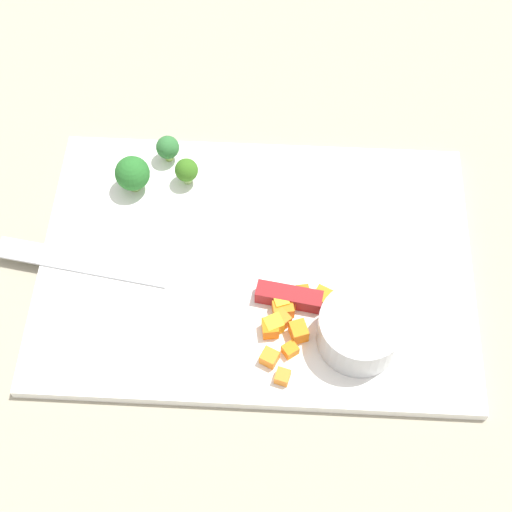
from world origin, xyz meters
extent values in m
plane|color=#9D9780|center=(0.00, 0.00, 0.00)|extent=(4.00, 4.00, 0.00)
cube|color=white|center=(0.00, 0.00, 0.01)|extent=(0.45, 0.32, 0.01)
cylinder|color=#B3B6B8|center=(0.11, -0.09, 0.03)|extent=(0.08, 0.08, 0.04)
cube|color=silver|center=(-0.18, -0.01, 0.01)|extent=(0.19, 0.05, 0.00)
cube|color=maroon|center=(0.04, -0.05, 0.02)|extent=(0.07, 0.03, 0.02)
cube|color=orange|center=(0.03, -0.06, 0.02)|extent=(0.02, 0.02, 0.02)
cube|color=orange|center=(0.03, -0.13, 0.02)|extent=(0.02, 0.02, 0.01)
cube|color=orange|center=(0.05, -0.08, 0.02)|extent=(0.02, 0.02, 0.02)
cube|color=orange|center=(0.02, -0.08, 0.02)|extent=(0.02, 0.02, 0.02)
cube|color=orange|center=(0.04, -0.05, 0.02)|extent=(0.02, 0.02, 0.01)
cube|color=orange|center=(0.03, -0.07, 0.02)|extent=(0.02, 0.02, 0.02)
cube|color=orange|center=(0.02, -0.11, 0.02)|extent=(0.02, 0.02, 0.01)
cube|color=orange|center=(0.04, -0.10, 0.02)|extent=(0.02, 0.02, 0.01)
cube|color=orange|center=(0.07, -0.05, 0.02)|extent=(0.02, 0.02, 0.02)
cube|color=orange|center=(0.05, -0.04, 0.02)|extent=(0.02, 0.02, 0.01)
cube|color=yellow|center=(0.02, -0.08, 0.02)|extent=(0.02, 0.02, 0.02)
cube|color=yellow|center=(0.03, -0.05, 0.02)|extent=(0.02, 0.02, 0.02)
cylinder|color=#92B867|center=(-0.08, 0.10, 0.02)|extent=(0.01, 0.01, 0.01)
sphere|color=#366C1C|center=(-0.08, 0.10, 0.03)|extent=(0.03, 0.03, 0.03)
cylinder|color=#8BAB5A|center=(-0.14, 0.09, 0.02)|extent=(0.01, 0.01, 0.01)
sphere|color=#276C28|center=(-0.14, 0.09, 0.04)|extent=(0.04, 0.04, 0.04)
cylinder|color=#96BC54|center=(-0.11, 0.13, 0.02)|extent=(0.01, 0.01, 0.01)
sphere|color=#2F6E34|center=(-0.11, 0.13, 0.03)|extent=(0.03, 0.03, 0.03)
camera|label=1|loc=(0.02, -0.42, 0.70)|focal=54.01mm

